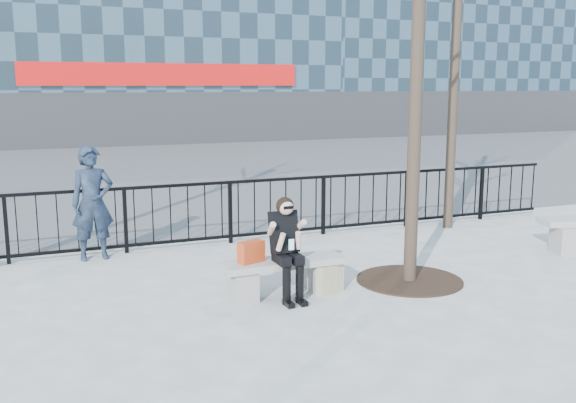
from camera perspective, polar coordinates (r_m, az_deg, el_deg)
name	(u,v)px	position (r m, az deg, el deg)	size (l,w,h in m)	color
ground	(283,295)	(8.59, -0.47, -8.31)	(120.00, 120.00, 0.00)	gray
street_surface	(123,165)	(22.93, -14.44, 3.15)	(60.00, 23.00, 0.01)	#474747
railing	(219,213)	(11.21, -6.14, -1.01)	(14.00, 0.06, 1.10)	black
tree_grate	(409,280)	(9.34, 10.74, -6.88)	(1.50, 1.50, 0.02)	black
bench_main	(283,273)	(8.50, -0.47, -6.39)	(1.65, 0.46, 0.49)	slate
seated_woman	(287,249)	(8.26, -0.07, -4.24)	(0.50, 0.64, 1.34)	black
handbag	(251,252)	(8.29, -3.30, -4.49)	(0.34, 0.16, 0.28)	#B73716
shopping_bag	(329,278)	(8.66, 3.71, -6.84)	(0.41, 0.15, 0.39)	beige
standing_man	(93,203)	(10.57, -16.98, -0.15)	(0.66, 0.44, 1.81)	black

